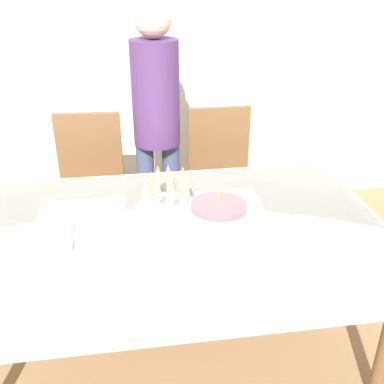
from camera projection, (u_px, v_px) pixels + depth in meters
The scene contains 13 objects.
ground_plane at pixel (173, 342), 2.32m from camera, with size 12.00×12.00×0.00m, color #93704C.
wall_back at pixel (144, 30), 3.10m from camera, with size 8.00×0.05×2.70m.
dining_table at pixel (170, 240), 2.04m from camera, with size 1.88×1.05×0.73m.
dining_chair_far_left at pixel (91, 186), 2.78m from camera, with size 0.45×0.45×0.96m.
dining_chair_far_right at pixel (221, 177), 2.89m from camera, with size 0.42×0.42×0.96m.
birthday_cake at pixel (219, 215), 1.94m from camera, with size 0.24×0.24×0.18m.
champagne_tray at pixel (168, 188), 2.06m from camera, with size 0.28×0.28×0.18m.
plate_stack_main at pixel (161, 254), 1.73m from camera, with size 0.27×0.27×0.03m.
plate_stack_dessert at pixel (159, 221), 1.96m from camera, with size 0.22×0.22×0.03m.
cake_knife at pixel (253, 251), 1.78m from camera, with size 0.29×0.11×0.00m.
fork_pile at pixel (51, 247), 1.79m from camera, with size 0.17×0.06×0.02m.
napkin_pile at pixel (55, 234), 1.88m from camera, with size 0.15×0.15×0.01m.
person_standing at pixel (156, 114), 2.68m from camera, with size 0.28×0.28×1.59m.
Camera 1 is at (-0.16, -1.72, 1.74)m, focal length 42.00 mm.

